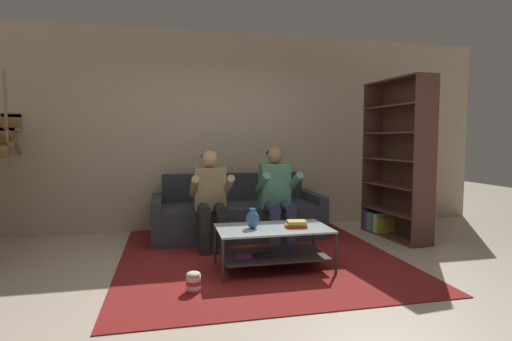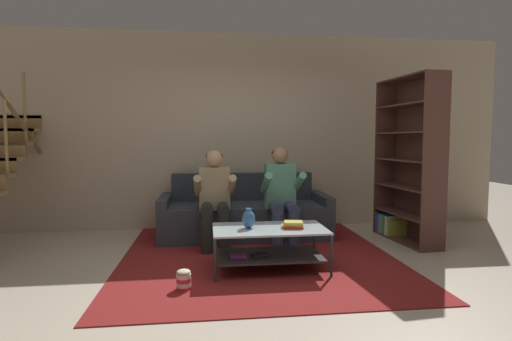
{
  "view_description": "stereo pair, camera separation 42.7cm",
  "coord_description": "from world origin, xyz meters",
  "px_view_note": "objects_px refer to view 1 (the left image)",
  "views": [
    {
      "loc": [
        -0.84,
        -3.53,
        1.34
      ],
      "look_at": [
        0.13,
        0.77,
        0.99
      ],
      "focal_mm": 28.0,
      "sensor_mm": 36.0,
      "label": 1
    },
    {
      "loc": [
        -0.42,
        -3.6,
        1.34
      ],
      "look_at": [
        0.13,
        0.77,
        0.99
      ],
      "focal_mm": 28.0,
      "sensor_mm": 36.0,
      "label": 2
    }
  ],
  "objects_px": {
    "person_seated_right": "(277,192)",
    "book_stack": "(296,224)",
    "popcorn_tub": "(194,282)",
    "coffee_table": "(272,241)",
    "couch": "(237,215)",
    "person_seated_left": "(211,195)",
    "bookshelf": "(397,168)",
    "vase": "(253,219)"
  },
  "relations": [
    {
      "from": "person_seated_right",
      "to": "book_stack",
      "type": "height_order",
      "value": "person_seated_right"
    },
    {
      "from": "book_stack",
      "to": "popcorn_tub",
      "type": "distance_m",
      "value": 1.22
    },
    {
      "from": "person_seated_right",
      "to": "coffee_table",
      "type": "distance_m",
      "value": 1.05
    },
    {
      "from": "person_seated_right",
      "to": "popcorn_tub",
      "type": "xyz_separation_m",
      "value": [
        -1.14,
        -1.39,
        -0.58
      ]
    },
    {
      "from": "book_stack",
      "to": "person_seated_right",
      "type": "bearing_deg",
      "value": 86.36
    },
    {
      "from": "couch",
      "to": "person_seated_right",
      "type": "distance_m",
      "value": 0.78
    },
    {
      "from": "person_seated_left",
      "to": "person_seated_right",
      "type": "bearing_deg",
      "value": 0.24
    },
    {
      "from": "person_seated_left",
      "to": "book_stack",
      "type": "bearing_deg",
      "value": -51.11
    },
    {
      "from": "person_seated_right",
      "to": "book_stack",
      "type": "distance_m",
      "value": 0.99
    },
    {
      "from": "person_seated_right",
      "to": "book_stack",
      "type": "bearing_deg",
      "value": -93.64
    },
    {
      "from": "person_seated_left",
      "to": "couch",
      "type": "bearing_deg",
      "value": 51.96
    },
    {
      "from": "person_seated_left",
      "to": "coffee_table",
      "type": "xyz_separation_m",
      "value": [
        0.53,
        -0.93,
        -0.37
      ]
    },
    {
      "from": "bookshelf",
      "to": "coffee_table",
      "type": "bearing_deg",
      "value": -153.98
    },
    {
      "from": "person_seated_right",
      "to": "popcorn_tub",
      "type": "height_order",
      "value": "person_seated_right"
    },
    {
      "from": "couch",
      "to": "person_seated_left",
      "type": "distance_m",
      "value": 0.77
    },
    {
      "from": "vase",
      "to": "bookshelf",
      "type": "bearing_deg",
      "value": 23.78
    },
    {
      "from": "couch",
      "to": "book_stack",
      "type": "bearing_deg",
      "value": -76.58
    },
    {
      "from": "vase",
      "to": "book_stack",
      "type": "bearing_deg",
      "value": -5.08
    },
    {
      "from": "coffee_table",
      "to": "vase",
      "type": "distance_m",
      "value": 0.31
    },
    {
      "from": "bookshelf",
      "to": "popcorn_tub",
      "type": "xyz_separation_m",
      "value": [
        -2.86,
        -1.45,
        -0.85
      ]
    },
    {
      "from": "vase",
      "to": "popcorn_tub",
      "type": "relative_size",
      "value": 1.08
    },
    {
      "from": "couch",
      "to": "book_stack",
      "type": "distance_m",
      "value": 1.54
    },
    {
      "from": "popcorn_tub",
      "to": "book_stack",
      "type": "bearing_deg",
      "value": 21.68
    },
    {
      "from": "couch",
      "to": "coffee_table",
      "type": "bearing_deg",
      "value": -85.7
    },
    {
      "from": "person_seated_left",
      "to": "vase",
      "type": "height_order",
      "value": "person_seated_left"
    },
    {
      "from": "couch",
      "to": "bookshelf",
      "type": "height_order",
      "value": "bookshelf"
    },
    {
      "from": "couch",
      "to": "book_stack",
      "type": "relative_size",
      "value": 9.7
    },
    {
      "from": "person_seated_right",
      "to": "vase",
      "type": "bearing_deg",
      "value": -118.9
    },
    {
      "from": "couch",
      "to": "popcorn_tub",
      "type": "bearing_deg",
      "value": -110.67
    },
    {
      "from": "couch",
      "to": "vase",
      "type": "bearing_deg",
      "value": -93.62
    },
    {
      "from": "couch",
      "to": "book_stack",
      "type": "xyz_separation_m",
      "value": [
        0.36,
        -1.49,
        0.18
      ]
    },
    {
      "from": "couch",
      "to": "person_seated_right",
      "type": "relative_size",
      "value": 1.84
    },
    {
      "from": "bookshelf",
      "to": "popcorn_tub",
      "type": "distance_m",
      "value": 3.32
    },
    {
      "from": "couch",
      "to": "bookshelf",
      "type": "xyz_separation_m",
      "value": [
        2.13,
        -0.47,
        0.65
      ]
    },
    {
      "from": "vase",
      "to": "bookshelf",
      "type": "distance_m",
      "value": 2.47
    },
    {
      "from": "coffee_table",
      "to": "couch",
      "type": "bearing_deg",
      "value": 94.3
    },
    {
      "from": "person_seated_right",
      "to": "vase",
      "type": "height_order",
      "value": "person_seated_right"
    },
    {
      "from": "coffee_table",
      "to": "person_seated_right",
      "type": "bearing_deg",
      "value": 71.7
    },
    {
      "from": "popcorn_tub",
      "to": "bookshelf",
      "type": "bearing_deg",
      "value": 26.9
    },
    {
      "from": "couch",
      "to": "bookshelf",
      "type": "bearing_deg",
      "value": -12.42
    },
    {
      "from": "vase",
      "to": "popcorn_tub",
      "type": "xyz_separation_m",
      "value": [
        -0.63,
        -0.47,
        -0.44
      ]
    },
    {
      "from": "bookshelf",
      "to": "person_seated_left",
      "type": "bearing_deg",
      "value": -178.59
    }
  ]
}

